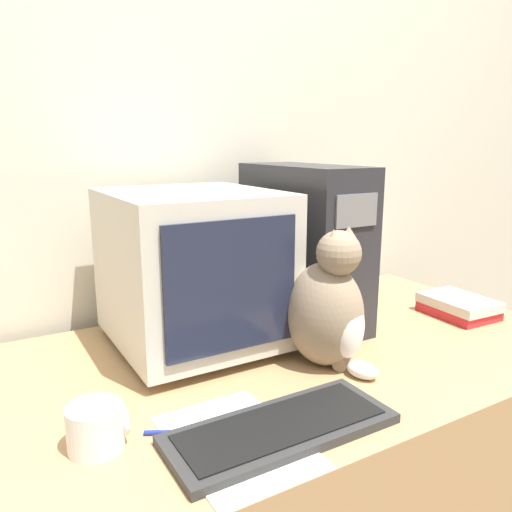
{
  "coord_description": "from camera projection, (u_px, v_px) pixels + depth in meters",
  "views": [
    {
      "loc": [
        -0.67,
        -0.54,
        1.22
      ],
      "look_at": [
        -0.08,
        0.46,
        0.95
      ],
      "focal_mm": 35.0,
      "sensor_mm": 36.0,
      "label": 1
    }
  ],
  "objects": [
    {
      "name": "mug",
      "position": [
        97.0,
        427.0,
        0.85
      ],
      "size": [
        0.1,
        0.1,
        0.08
      ],
      "color": "white",
      "rests_on": "desk"
    },
    {
      "name": "crt_monitor",
      "position": [
        193.0,
        268.0,
        1.25
      ],
      "size": [
        0.39,
        0.44,
        0.4
      ],
      "color": "beige",
      "rests_on": "desk"
    },
    {
      "name": "book_stack",
      "position": [
        458.0,
        306.0,
        1.51
      ],
      "size": [
        0.16,
        0.21,
        0.06
      ],
      "color": "red",
      "rests_on": "desk"
    },
    {
      "name": "wall_back",
      "position": [
        205.0,
        132.0,
        1.54
      ],
      "size": [
        7.0,
        0.05,
        2.5
      ],
      "color": "beige",
      "rests_on": "ground_plane"
    },
    {
      "name": "computer_tower",
      "position": [
        303.0,
        245.0,
        1.43
      ],
      "size": [
        0.18,
        0.44,
        0.45
      ],
      "color": "#28282D",
      "rests_on": "desk"
    },
    {
      "name": "pen",
      "position": [
        181.0,
        432.0,
        0.9
      ],
      "size": [
        0.12,
        0.07,
        0.01
      ],
      "color": "navy",
      "rests_on": "desk"
    },
    {
      "name": "cat",
      "position": [
        329.0,
        309.0,
        1.15
      ],
      "size": [
        0.27,
        0.26,
        0.33
      ],
      "rotation": [
        0.0,
        0.0,
        0.28
      ],
      "color": "gray",
      "rests_on": "desk"
    },
    {
      "name": "keyboard",
      "position": [
        281.0,
        428.0,
        0.9
      ],
      "size": [
        0.42,
        0.17,
        0.02
      ],
      "color": "#2D2D2D",
      "rests_on": "desk"
    },
    {
      "name": "desk",
      "position": [
        289.0,
        474.0,
        1.33
      ],
      "size": [
        1.52,
        0.85,
        0.71
      ],
      "color": "tan",
      "rests_on": "ground_plane"
    },
    {
      "name": "paper_sheet",
      "position": [
        236.0,
        441.0,
        0.87
      ],
      "size": [
        0.21,
        0.3,
        0.0
      ],
      "color": "white",
      "rests_on": "desk"
    }
  ]
}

